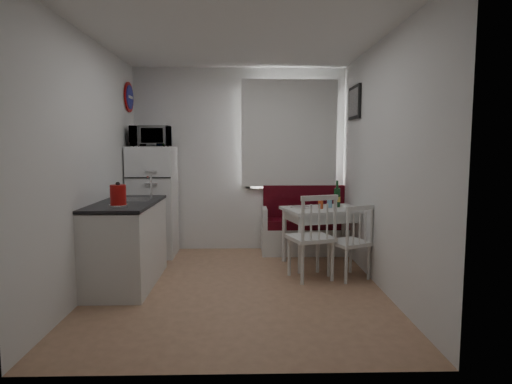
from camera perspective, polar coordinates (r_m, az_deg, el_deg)
floor at (r=4.66m, az=-2.42°, el=-12.57°), size 3.00×3.50×0.02m
ceiling at (r=4.56m, az=-2.57°, el=20.18°), size 3.00×3.50×0.02m
wall_back at (r=6.17m, az=-2.18°, el=4.29°), size 3.00×0.02×2.60m
wall_front at (r=2.67m, az=-3.22°, el=2.06°), size 3.00×0.02×2.60m
wall_left at (r=4.70m, az=-21.15°, el=3.36°), size 0.02×3.50×2.60m
wall_right at (r=4.64m, az=16.40°, el=3.49°), size 0.02×3.50×2.60m
window at (r=6.17m, az=4.38°, el=7.30°), size 1.22×0.06×1.47m
curtain at (r=6.10m, az=4.45°, el=7.78°), size 1.35×0.02×1.50m
kitchen_counter at (r=4.86m, az=-16.79°, el=-6.48°), size 0.62×1.32×1.16m
wall_sign at (r=6.11m, az=-16.50°, el=12.02°), size 0.03×0.40×0.40m
picture_frame at (r=5.72m, az=12.96°, el=11.54°), size 0.04×0.52×0.42m
bench at (r=6.10m, az=6.95°, el=-5.11°), size 1.31×0.51×0.94m
dining_table at (r=5.44m, az=9.03°, el=-2.97°), size 1.10×0.90×0.72m
chair_left at (r=4.76m, az=7.50°, el=-4.77°), size 0.57×0.56×0.52m
chair_right at (r=4.87m, az=12.55°, el=-5.49°), size 0.53×0.53×0.46m
fridge at (r=6.00m, az=-13.55°, el=-1.24°), size 0.60×0.60×1.49m
microwave at (r=5.91m, az=-13.86°, el=7.22°), size 0.50×0.34×0.27m
kettle at (r=4.34m, az=-17.91°, el=-0.41°), size 0.18×0.18×0.24m
wine_bottle at (r=5.54m, az=10.76°, el=-0.22°), size 0.09×0.09×0.34m
drinking_glass_orange at (r=5.36m, az=8.62°, el=-1.65°), size 0.06×0.06×0.11m
drinking_glass_blue at (r=5.49m, az=9.78°, el=-1.48°), size 0.07×0.07×0.11m
plate at (r=5.40m, az=5.87°, el=-2.03°), size 0.24×0.24×0.02m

